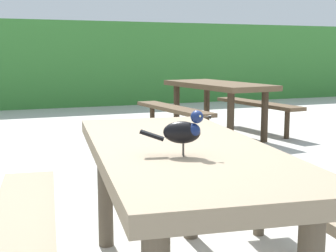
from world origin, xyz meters
The scene contains 4 objects.
hedge_wall centered at (0.00, 9.10, 0.91)m, with size 28.00×2.18×1.81m, color #387A33.
picnic_table_foreground centered at (0.08, -0.14, 0.56)m, with size 1.90×1.92×0.74m.
bird_grackle centered at (0.00, -0.38, 0.84)m, with size 0.27×0.15×0.18m.
picnic_table_mid_left centered at (2.33, 3.81, 0.56)m, with size 1.85×1.87×0.74m.
Camera 1 is at (-0.76, -2.12, 1.15)m, focal length 51.38 mm.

